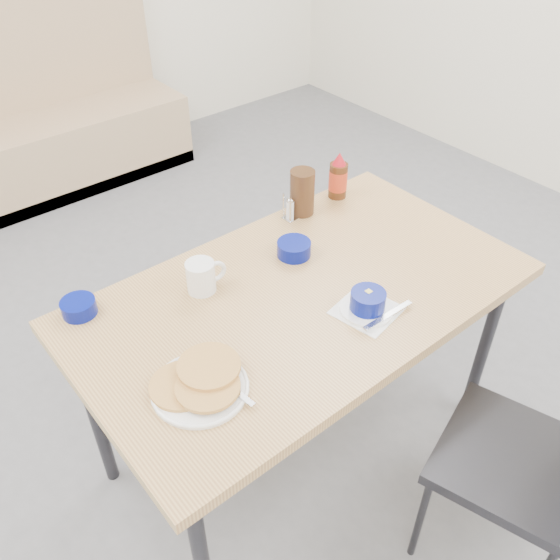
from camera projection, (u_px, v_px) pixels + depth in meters
ground at (343, 486)px, 2.14m from camera, size 6.00×6.00×0.00m
booth_bench at (26, 135)px, 3.59m from camera, size 1.90×0.56×1.22m
dining_table at (302, 307)px, 1.85m from camera, size 1.40×0.80×0.76m
diner_chair at (550, 457)px, 1.63m from camera, size 0.51×0.51×0.91m
pancake_plate at (200, 384)px, 1.50m from camera, size 0.25×0.26×0.04m
coffee_mug at (202, 276)px, 1.79m from camera, size 0.13×0.09×0.10m
grits_setting at (368, 303)px, 1.72m from camera, size 0.22×0.20×0.07m
creamer_bowl at (79, 307)px, 1.72m from camera, size 0.10×0.10×0.05m
butter_bowl at (294, 249)px, 1.94m from camera, size 0.11×0.11×0.05m
amber_tumbler at (302, 192)px, 2.11m from camera, size 0.12×0.12×0.17m
condiment_caddy at (294, 208)px, 2.12m from camera, size 0.09×0.05×0.10m
syrup_bottle at (338, 178)px, 2.20m from camera, size 0.07×0.07×0.18m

